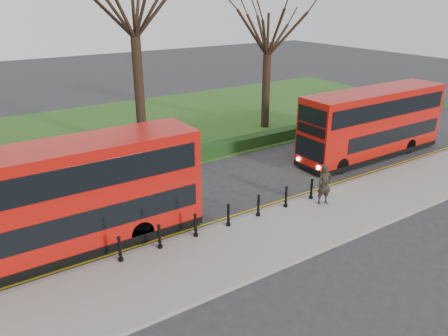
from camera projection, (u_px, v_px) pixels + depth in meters
ground at (193, 222)px, 19.54m from camera, size 120.00×120.00×0.00m
pavement at (231, 251)px, 17.19m from camera, size 60.00×4.00×0.15m
kerb at (205, 230)px, 18.74m from camera, size 60.00×0.25×0.16m
grass_verge at (89, 137)px, 31.15m from camera, size 60.00×18.00×0.06m
hedge at (133, 167)px, 24.66m from camera, size 60.00×0.90×0.80m
yellow_line_outer at (201, 228)px, 19.00m from camera, size 60.00×0.10×0.01m
yellow_line_inner at (199, 226)px, 19.15m from camera, size 60.00×0.10×0.01m
tree_right at (268, 30)px, 30.78m from camera, size 6.32×6.32×9.87m
bollard_row at (228, 215)px, 18.76m from camera, size 9.93×0.15×1.00m
bus_lead at (62, 201)px, 16.59m from camera, size 10.92×2.51×4.35m
bus_rear at (373, 124)px, 26.74m from camera, size 10.49×2.41×4.17m
pedestrian at (325, 185)px, 20.61m from camera, size 0.82×0.68×1.94m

